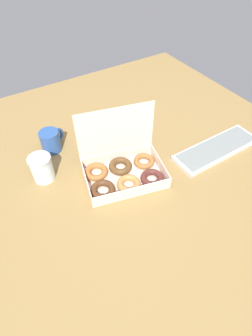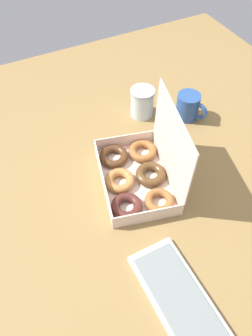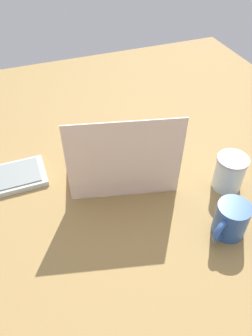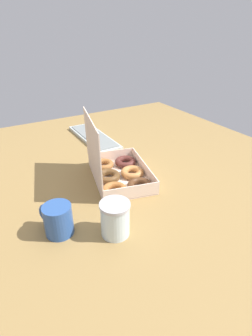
# 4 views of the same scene
# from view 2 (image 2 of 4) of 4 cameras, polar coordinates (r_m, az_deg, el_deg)

# --- Properties ---
(ground_plane) EXTENTS (1.80, 1.80, 0.02)m
(ground_plane) POSITION_cam_2_polar(r_m,az_deg,el_deg) (1.10, 2.66, -2.95)
(ground_plane) COLOR olive
(donut_box) EXTENTS (0.37, 0.30, 0.28)m
(donut_box) POSITION_cam_2_polar(r_m,az_deg,el_deg) (1.08, 2.26, -0.85)
(donut_box) COLOR beige
(donut_box) RESTS_ON ground_plane
(keyboard) EXTENTS (0.44, 0.14, 0.02)m
(keyboard) POSITION_cam_2_polar(r_m,az_deg,el_deg) (0.91, 11.47, -24.67)
(keyboard) COLOR #B7C1BF
(keyboard) RESTS_ON ground_plane
(coffee_mug) EXTENTS (0.12, 0.09, 0.10)m
(coffee_mug) POSITION_cam_2_polar(r_m,az_deg,el_deg) (1.31, 10.85, 10.50)
(coffee_mug) COLOR #2B5093
(coffee_mug) RESTS_ON ground_plane
(glass_jar) EXTENTS (0.09, 0.09, 0.12)m
(glass_jar) POSITION_cam_2_polar(r_m,az_deg,el_deg) (1.29, 2.82, 11.36)
(glass_jar) COLOR silver
(glass_jar) RESTS_ON ground_plane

